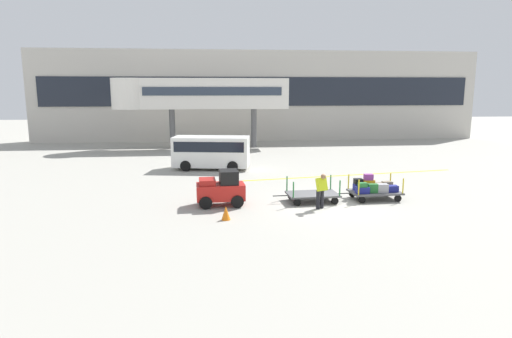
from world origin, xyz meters
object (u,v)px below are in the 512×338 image
at_px(baggage_tug, 221,189).
at_px(shuttle_van, 211,150).
at_px(baggage_cart_middle, 374,188).
at_px(baggage_cart_lead, 312,194).
at_px(baggage_handler, 321,189).
at_px(safety_cone_near, 226,213).

relative_size(baggage_tug, shuttle_van, 0.42).
bearing_deg(baggage_cart_middle, baggage_tug, -177.26).
relative_size(baggage_cart_lead, shuttle_van, 0.60).
xyz_separation_m(baggage_cart_lead, baggage_cart_middle, (2.95, 0.14, 0.18)).
bearing_deg(baggage_handler, safety_cone_near, -163.93).
bearing_deg(baggage_tug, safety_cone_near, -87.00).
xyz_separation_m(baggage_cart_lead, baggage_handler, (0.08, -1.22, 0.52)).
relative_size(baggage_cart_middle, shuttle_van, 0.60).
distance_m(baggage_tug, baggage_cart_lead, 4.18).
relative_size(baggage_handler, safety_cone_near, 2.84).
bearing_deg(baggage_cart_lead, baggage_cart_middle, 2.79).
xyz_separation_m(baggage_tug, baggage_cart_middle, (7.11, 0.34, -0.23)).
bearing_deg(baggage_cart_middle, baggage_cart_lead, -177.21).
distance_m(baggage_handler, shuttle_van, 11.18).
distance_m(baggage_tug, shuttle_van, 9.17).
height_order(baggage_tug, safety_cone_near, baggage_tug).
bearing_deg(shuttle_van, baggage_handler, -65.51).
bearing_deg(safety_cone_near, baggage_handler, 16.07).
distance_m(baggage_tug, baggage_handler, 4.36).
height_order(baggage_tug, baggage_handler, baggage_tug).
distance_m(baggage_cart_lead, baggage_cart_middle, 2.96).
relative_size(shuttle_van, safety_cone_near, 9.20).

